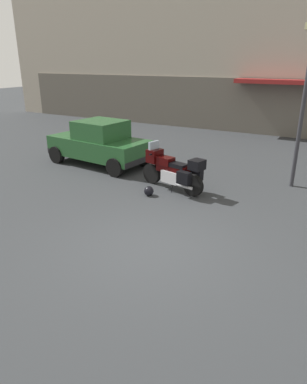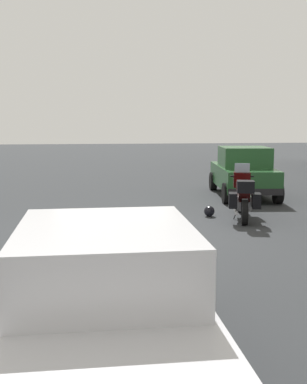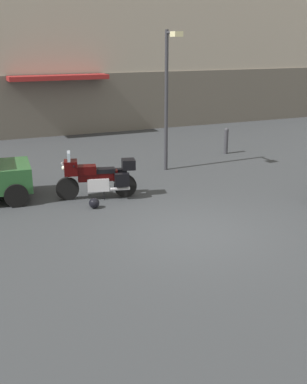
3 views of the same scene
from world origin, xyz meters
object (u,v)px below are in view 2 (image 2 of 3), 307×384
Objects in this scene: helmet at (209,211)px; motorcycle at (243,195)px; car_sedan_far at (106,305)px; car_hatchback_near at (243,172)px.

motorcycle is at bearing 64.95° from helmet.
car_sedan_far reaches higher than helmet.
helmet is 8.44m from car_sedan_far.
motorcycle is 8.39m from car_sedan_far.
car_hatchback_near is (-3.19, 1.88, 0.67)m from helmet.
car_sedan_far is at bearing 162.44° from car_hatchback_near.
helmet is 3.76m from car_hatchback_near.
car_hatchback_near is 12.08m from car_sedan_far.
car_sedan_far is at bearing 167.89° from motorcycle.
motorcycle is at bearing 168.56° from car_hatchback_near.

